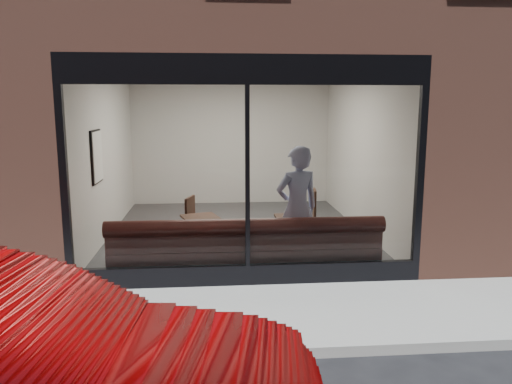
{
  "coord_description": "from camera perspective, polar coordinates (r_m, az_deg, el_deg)",
  "views": [
    {
      "loc": [
        -0.47,
        -4.71,
        2.55
      ],
      "look_at": [
        0.15,
        2.4,
        1.28
      ],
      "focal_mm": 35.0,
      "sensor_mm": 36.0,
      "label": 1
    }
  ],
  "objects": [
    {
      "name": "ground",
      "position": [
        5.38,
        0.66,
        -18.25
      ],
      "size": [
        120.0,
        120.0,
        0.0
      ],
      "primitive_type": "plane",
      "color": "black",
      "rests_on": "ground"
    },
    {
      "name": "sidewalk_near",
      "position": [
        6.27,
        -0.26,
        -13.88
      ],
      "size": [
        40.0,
        2.0,
        0.01
      ],
      "primitive_type": "cube",
      "color": "gray",
      "rests_on": "ground"
    },
    {
      "name": "kerb_near",
      "position": [
        5.31,
        0.71,
        -17.94
      ],
      "size": [
        40.0,
        0.1,
        0.12
      ],
      "primitive_type": "cube",
      "color": "gray",
      "rests_on": "ground"
    },
    {
      "name": "host_building_pier_left",
      "position": [
        13.16,
        -19.47,
        5.35
      ],
      "size": [
        2.5,
        12.0,
        3.2
      ],
      "primitive_type": "cube",
      "color": "brown",
      "rests_on": "ground"
    },
    {
      "name": "host_building_pier_right",
      "position": [
        13.43,
        13.43,
        5.73
      ],
      "size": [
        2.5,
        12.0,
        3.2
      ],
      "primitive_type": "cube",
      "color": "brown",
      "rests_on": "ground"
    },
    {
      "name": "host_building_backfill",
      "position": [
        15.75,
        -3.27,
        6.59
      ],
      "size": [
        5.0,
        6.0,
        3.2
      ],
      "primitive_type": "cube",
      "color": "brown",
      "rests_on": "ground"
    },
    {
      "name": "cafe_floor",
      "position": [
        10.05,
        -2.14,
        -4.53
      ],
      "size": [
        6.0,
        6.0,
        0.0
      ],
      "primitive_type": "plane",
      "color": "#2D2D30",
      "rests_on": "ground"
    },
    {
      "name": "cafe_ceiling",
      "position": [
        9.75,
        -2.26,
        13.82
      ],
      "size": [
        6.0,
        6.0,
        0.0
      ],
      "primitive_type": "plane",
      "rotation": [
        3.14,
        0.0,
        0.0
      ],
      "color": "white",
      "rests_on": "host_building_upper"
    },
    {
      "name": "cafe_wall_back",
      "position": [
        12.75,
        -2.85,
        5.78
      ],
      "size": [
        5.0,
        0.0,
        5.0
      ],
      "primitive_type": "plane",
      "rotation": [
        1.57,
        0.0,
        0.0
      ],
      "color": "silver",
      "rests_on": "ground"
    },
    {
      "name": "cafe_wall_left",
      "position": [
        9.97,
        -16.68,
        4.17
      ],
      "size": [
        0.0,
        6.0,
        6.0
      ],
      "primitive_type": "plane",
      "rotation": [
        1.57,
        0.0,
        1.57
      ],
      "color": "silver",
      "rests_on": "ground"
    },
    {
      "name": "cafe_wall_right",
      "position": [
        10.2,
        11.96,
        4.5
      ],
      "size": [
        0.0,
        6.0,
        6.0
      ],
      "primitive_type": "plane",
      "rotation": [
        1.57,
        0.0,
        -1.57
      ],
      "color": "silver",
      "rests_on": "ground"
    },
    {
      "name": "storefront_kick",
      "position": [
        7.19,
        -0.96,
        -9.44
      ],
      "size": [
        5.0,
        0.1,
        0.3
      ],
      "primitive_type": "cube",
      "color": "black",
      "rests_on": "ground"
    },
    {
      "name": "storefront_header",
      "position": [
        6.79,
        -1.03,
        13.84
      ],
      "size": [
        5.0,
        0.1,
        0.4
      ],
      "primitive_type": "cube",
      "color": "black",
      "rests_on": "host_building_upper"
    },
    {
      "name": "storefront_mullion",
      "position": [
        6.85,
        -0.99,
        1.66
      ],
      "size": [
        0.06,
        0.1,
        2.5
      ],
      "primitive_type": "cube",
      "color": "black",
      "rests_on": "storefront_kick"
    },
    {
      "name": "storefront_glass",
      "position": [
        6.82,
        -0.97,
        1.62
      ],
      "size": [
        4.8,
        0.0,
        4.8
      ],
      "primitive_type": "plane",
      "rotation": [
        1.57,
        0.0,
        0.0
      ],
      "color": "white",
      "rests_on": "storefront_kick"
    },
    {
      "name": "banquette",
      "position": [
        7.55,
        -1.17,
        -7.9
      ],
      "size": [
        4.0,
        0.55,
        0.45
      ],
      "primitive_type": "cube",
      "color": "#3B1B15",
      "rests_on": "cafe_floor"
    },
    {
      "name": "person",
      "position": [
        7.72,
        4.73,
        -1.85
      ],
      "size": [
        0.81,
        0.65,
        1.93
      ],
      "primitive_type": "imported",
      "rotation": [
        0.0,
        0.0,
        3.44
      ],
      "color": "#9FA8D0",
      "rests_on": "cafe_floor"
    },
    {
      "name": "cafe_table_left",
      "position": [
        8.11,
        -6.39,
        -2.91
      ],
      "size": [
        0.68,
        0.68,
        0.04
      ],
      "primitive_type": "cube",
      "rotation": [
        0.0,
        0.0,
        0.3
      ],
      "color": "black",
      "rests_on": "cafe_floor"
    },
    {
      "name": "cafe_table_right",
      "position": [
        8.05,
        4.31,
        -2.97
      ],
      "size": [
        0.57,
        0.57,
        0.04
      ],
      "primitive_type": "cube",
      "rotation": [
        0.0,
        0.0,
        0.01
      ],
      "color": "black",
      "rests_on": "cafe_floor"
    },
    {
      "name": "cafe_chair_left",
      "position": [
        8.99,
        -8.63,
        -4.96
      ],
      "size": [
        0.55,
        0.55,
        0.04
      ],
      "primitive_type": "cube",
      "rotation": [
        0.0,
        0.0,
        2.85
      ],
      "color": "black",
      "rests_on": "cafe_floor"
    },
    {
      "name": "cafe_chair_right",
      "position": [
        9.63,
        5.52,
        -3.87
      ],
      "size": [
        0.52,
        0.52,
        0.04
      ],
      "primitive_type": "cube",
      "rotation": [
        0.0,
        0.0,
        3.0
      ],
      "color": "black",
      "rests_on": "cafe_floor"
    },
    {
      "name": "wall_poster",
      "position": [
        9.02,
        -17.66,
        3.88
      ],
      "size": [
        0.02,
        0.64,
        0.86
      ],
      "primitive_type": "cube",
      "color": "white",
      "rests_on": "cafe_wall_left"
    }
  ]
}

